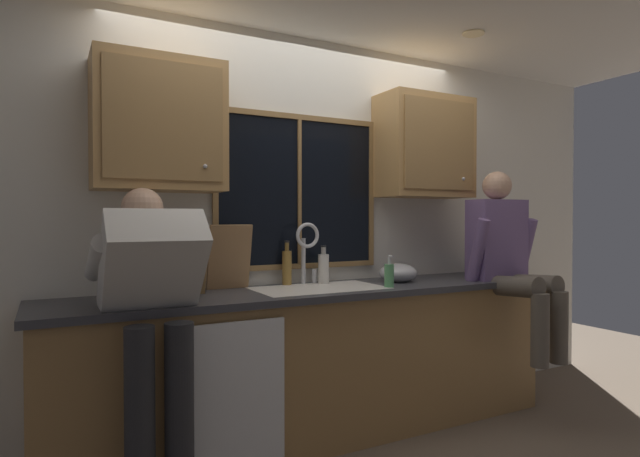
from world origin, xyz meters
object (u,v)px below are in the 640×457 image
at_px(person_standing, 152,305).
at_px(mixing_bowl, 398,273).
at_px(bottle_green_glass, 324,268).
at_px(person_sitting_on_counter, 508,254).
at_px(soap_dispenser, 389,275).
at_px(knife_block, 193,275).
at_px(cutting_board, 230,257).
at_px(bottle_tall_clear, 287,267).

height_order(person_standing, mixing_bowl, person_standing).
bearing_deg(mixing_bowl, bottle_green_glass, 164.62).
relative_size(person_sitting_on_counter, soap_dispenser, 6.26).
distance_m(knife_block, soap_dispenser, 1.18).
xyz_separation_m(person_sitting_on_counter, cutting_board, (-1.83, 0.48, 0.01)).
bearing_deg(bottle_tall_clear, bottle_green_glass, -10.87).
height_order(knife_block, cutting_board, cutting_board).
relative_size(cutting_board, bottle_tall_clear, 1.40).
xyz_separation_m(soap_dispenser, bottle_green_glass, (-0.27, 0.35, 0.03)).
bearing_deg(mixing_bowl, knife_block, 176.69).
distance_m(mixing_bowl, bottle_green_glass, 0.52).
distance_m(person_standing, bottle_tall_clear, 1.06).
bearing_deg(soap_dispenser, person_sitting_on_counter, -6.03).
bearing_deg(person_standing, cutting_board, 42.77).
relative_size(person_standing, knife_block, 4.69).
height_order(person_sitting_on_counter, cutting_board, person_sitting_on_counter).
relative_size(cutting_board, mixing_bowl, 1.54).
relative_size(knife_block, bottle_tall_clear, 1.13).
bearing_deg(person_sitting_on_counter, cutting_board, 165.34).
height_order(knife_block, bottle_green_glass, knife_block).
bearing_deg(cutting_board, bottle_tall_clear, 2.81).
height_order(person_standing, soap_dispenser, person_standing).
distance_m(person_sitting_on_counter, bottle_green_glass, 1.28).
relative_size(mixing_bowl, bottle_green_glass, 1.02).
xyz_separation_m(soap_dispenser, bottle_tall_clear, (-0.52, 0.40, 0.04)).
bearing_deg(person_sitting_on_counter, bottle_green_glass, 159.39).
relative_size(cutting_board, bottle_green_glass, 1.58).
distance_m(person_standing, mixing_bowl, 1.70).
height_order(person_sitting_on_counter, soap_dispenser, person_sitting_on_counter).
bearing_deg(knife_block, bottle_tall_clear, 9.45).
bearing_deg(person_sitting_on_counter, person_standing, -179.56).
bearing_deg(cutting_board, person_sitting_on_counter, -14.66).
distance_m(person_standing, knife_block, 0.51).
distance_m(person_standing, cutting_board, 0.75).
distance_m(person_standing, soap_dispenser, 1.45).
height_order(mixing_bowl, bottle_tall_clear, bottle_tall_clear).
relative_size(person_sitting_on_counter, bottle_tall_clear, 4.41).
distance_m(mixing_bowl, bottle_tall_clear, 0.77).
xyz_separation_m(person_sitting_on_counter, bottle_green_glass, (-1.20, 0.45, -0.08)).
bearing_deg(person_standing, bottle_green_glass, 21.90).
height_order(mixing_bowl, soap_dispenser, soap_dispenser).
relative_size(person_sitting_on_counter, mixing_bowl, 4.89).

